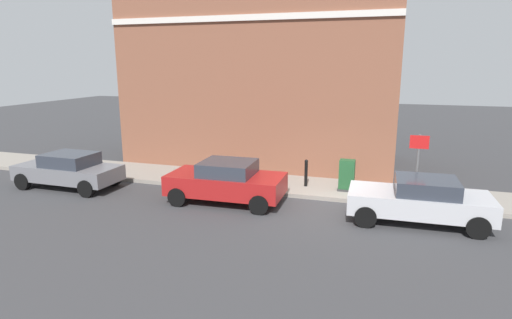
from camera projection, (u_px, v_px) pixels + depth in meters
name	position (u px, v px, depth m)	size (l,w,h in m)	color
ground	(330.00, 208.00, 14.03)	(80.00, 80.00, 0.00)	#38383A
sidewalk	(193.00, 177.00, 17.58)	(2.53, 30.00, 0.15)	gray
corner_building	(265.00, 63.00, 19.99)	(6.18, 12.26, 9.46)	brown
car_silver	(420.00, 200.00, 12.58)	(1.98, 4.14, 1.38)	#B7B7BC
car_red	(226.00, 181.00, 14.46)	(2.05, 4.01, 1.45)	maroon
car_grey	(69.00, 170.00, 16.17)	(1.83, 4.07, 1.37)	slate
utility_cabinet	(347.00, 176.00, 15.34)	(0.46, 0.61, 1.15)	#1E4C28
bollard_near_cabinet	(306.00, 172.00, 15.88)	(0.14, 0.14, 1.04)	black
street_sign	(418.00, 158.00, 13.87)	(0.08, 0.60, 2.30)	#59595B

